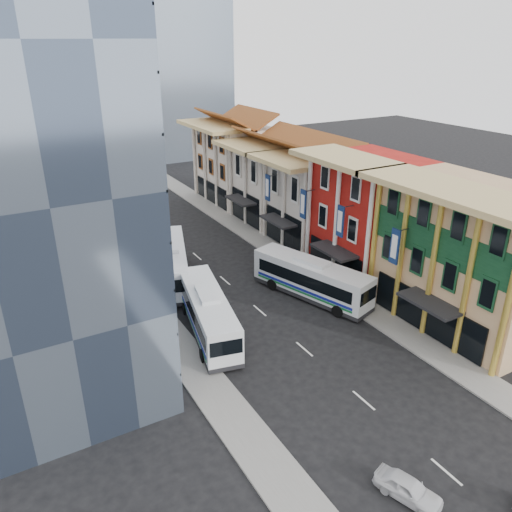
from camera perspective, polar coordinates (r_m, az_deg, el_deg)
ground at (r=35.39m, az=13.31°, el=-16.66°), size 200.00×200.00×0.00m
sidewalk_right at (r=54.48m, az=4.45°, el=-0.75°), size 3.00×90.00×0.15m
sidewalk_left at (r=47.91m, az=-12.73°, el=-4.92°), size 3.00×90.00×0.15m
shophouse_tan at (r=44.50m, az=23.10°, el=-0.14°), size 8.00×14.00×12.00m
shophouse_red at (r=51.91m, az=12.82°, el=4.50°), size 8.00×10.00×12.00m
shophouse_cream_near at (r=59.15m, az=6.60°, el=6.28°), size 8.00×9.00×10.00m
shophouse_cream_mid at (r=66.30m, az=1.99°, el=8.33°), size 8.00×9.00×10.00m
shophouse_cream_far at (r=75.02m, az=-2.29°, el=10.54°), size 8.00×12.00×11.00m
office_tower at (r=38.63m, az=-25.55°, el=10.16°), size 12.00×26.00×30.00m
office_block_far at (r=62.85m, az=-25.62°, el=7.04°), size 10.00×18.00×14.00m
bus_left_near at (r=41.28m, az=-5.50°, el=-6.41°), size 5.24×12.27×3.83m
bus_left_far at (r=50.52m, az=-9.64°, el=-0.68°), size 6.76×12.64×3.97m
bus_right at (r=46.85m, az=6.35°, el=-2.54°), size 6.35×12.49×3.91m
sedan_left at (r=30.26m, az=16.99°, el=-24.07°), size 2.58×3.95×1.25m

